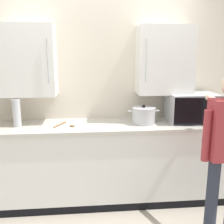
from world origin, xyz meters
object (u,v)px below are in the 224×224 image
(microwave_oven, at_px, (190,108))
(thermos_flask, at_px, (17,113))
(wooden_spoon, at_px, (66,125))
(stock_pot, at_px, (144,115))

(microwave_oven, relative_size, thermos_flask, 1.83)
(microwave_oven, bearing_deg, wooden_spoon, -177.18)
(thermos_flask, xyz_separation_m, stock_pot, (1.41, -0.00, -0.06))
(microwave_oven, bearing_deg, stock_pot, -175.22)
(thermos_flask, distance_m, stock_pot, 1.41)
(stock_pot, relative_size, wooden_spoon, 1.53)
(wooden_spoon, bearing_deg, thermos_flask, 177.32)
(thermos_flask, height_order, wooden_spoon, thermos_flask)
(stock_pot, xyz_separation_m, wooden_spoon, (-0.88, -0.02, -0.09))
(microwave_oven, distance_m, thermos_flask, 1.98)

